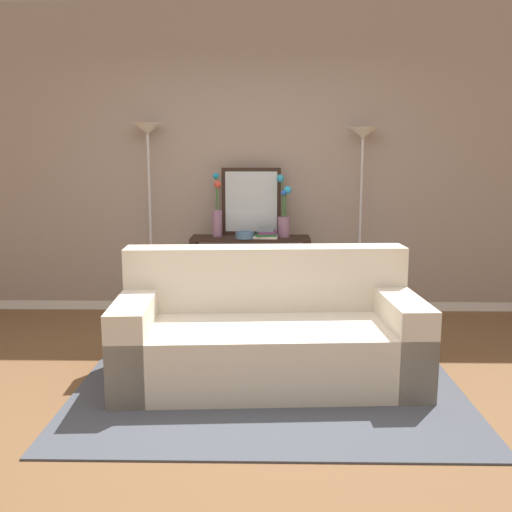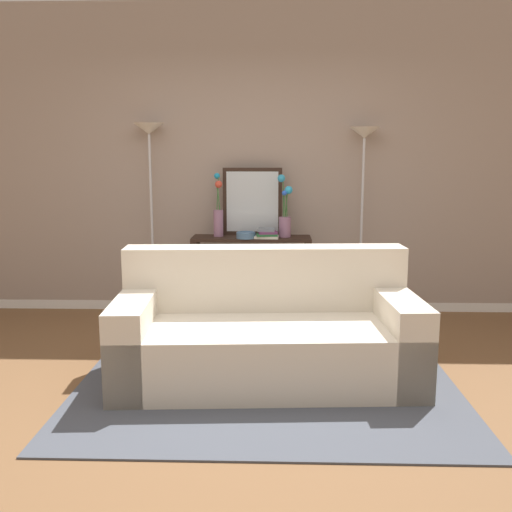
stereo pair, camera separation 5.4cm
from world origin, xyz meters
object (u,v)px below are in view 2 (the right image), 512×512
Objects in this scene: book_stack at (267,234)px; vase_tall_flowers at (218,213)px; floor_lamp_left at (150,166)px; wall_mirror at (252,202)px; couch at (267,334)px; floor_lamp_right at (363,169)px; vase_short_flowers at (285,214)px; book_row_under_console at (222,312)px; fruit_bowl at (246,235)px; console_table at (251,264)px.

vase_tall_flowers is at bearing 165.33° from book_stack.
floor_lamp_left reaches higher than wall_mirror.
floor_lamp_right reaches higher than couch.
couch is 1.62m from vase_short_flowers.
vase_tall_flowers is 1.71× the size of book_row_under_console.
book_row_under_console is at bearing 107.02° from couch.
floor_lamp_right is at bearing 11.40° from fruit_bowl.
couch is 1.54m from book_row_under_console.
floor_lamp_right is at bearing 4.13° from vase_tall_flowers.
book_row_under_console is (0.02, -0.02, -0.95)m from vase_tall_flowers.
console_table is 0.62× the size of floor_lamp_right.
console_table is at bearing -173.42° from floor_lamp_right.
vase_short_flowers reaches higher than book_stack.
console_table is 0.34m from book_stack.
vase_short_flowers is at bearing 84.01° from couch.
book_stack is at bearing -14.67° from vase_tall_flowers.
wall_mirror is 2.81× the size of book_stack.
couch is 9.18× the size of book_stack.
book_stack is (0.19, 0.00, 0.01)m from fruit_bowl.
book_row_under_console is (-0.45, 1.46, -0.25)m from couch.
floor_lamp_left is 1.12m from fruit_bowl.
wall_mirror is (-0.16, 1.59, 0.79)m from couch.
vase_short_flowers is 1.68× the size of book_row_under_console.
fruit_bowl is (0.26, -0.12, -0.19)m from vase_tall_flowers.
wall_mirror is at bearing 121.00° from book_stack.
vase_tall_flowers is at bearing 177.98° from vase_short_flowers.
floor_lamp_left is at bearing 180.00° from floor_lamp_right.
floor_lamp_left reaches higher than fruit_bowl.
console_table is 1.91× the size of vase_short_flowers.
fruit_bowl is 0.19m from book_stack.
console_table is at bearing 64.79° from fruit_bowl.
vase_short_flowers is (1.27, -0.12, -0.44)m from floor_lamp_left.
wall_mirror reaches higher than book_row_under_console.
vase_tall_flowers is 1.02× the size of vase_short_flowers.
floor_lamp_left is 3.17× the size of vase_short_flowers.
vase_short_flowers is (0.31, 0.00, 0.47)m from console_table.
couch is 3.27× the size of wall_mirror.
console_table is at bearing -179.89° from vase_short_flowers.
floor_lamp_right is 3.10× the size of vase_short_flowers.
floor_lamp_left is at bearing -178.98° from wall_mirror.
floor_lamp_left reaches higher than book_row_under_console.
wall_mirror reaches higher than couch.
vase_short_flowers reaches higher than couch.
floor_lamp_right is 2.82× the size of wall_mirror.
vase_short_flowers is (0.62, -0.02, -0.00)m from vase_tall_flowers.
floor_lamp_right is at bearing 6.58° from console_table.
vase_tall_flowers is (-0.47, 1.48, 0.69)m from couch.
fruit_bowl is 0.51× the size of book_row_under_console.
vase_short_flowers reaches higher than fruit_bowl.
vase_short_flowers is at bearing -23.86° from wall_mirror.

